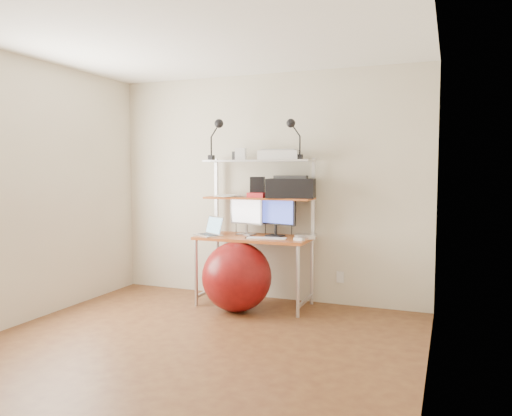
{
  "coord_description": "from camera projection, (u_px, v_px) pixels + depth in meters",
  "views": [
    {
      "loc": [
        1.93,
        -3.43,
        1.44
      ],
      "look_at": [
        0.13,
        1.15,
        1.07
      ],
      "focal_mm": 35.0,
      "sensor_mm": 36.0,
      "label": 1
    }
  ],
  "objects": [
    {
      "name": "box_white",
      "position": [
        241.0,
        154.0,
        5.38
      ],
      "size": [
        0.13,
        0.11,
        0.13
      ],
      "primitive_type": "cube",
      "rotation": [
        0.0,
        0.0,
        0.19
      ],
      "color": "silver",
      "rests_on": "top_shelf"
    },
    {
      "name": "printer",
      "position": [
        291.0,
        187.0,
        5.23
      ],
      "size": [
        0.54,
        0.41,
        0.23
      ],
      "rotation": [
        0.0,
        0.0,
        0.17
      ],
      "color": "black",
      "rests_on": "mid_shelf"
    },
    {
      "name": "mac_mini",
      "position": [
        306.0,
        236.0,
        5.16
      ],
      "size": [
        0.24,
        0.24,
        0.04
      ],
      "primitive_type": "cube",
      "rotation": [
        0.0,
        0.0,
        0.17
      ],
      "color": "silver",
      "rests_on": "desktop"
    },
    {
      "name": "wall_outlet",
      "position": [
        340.0,
        277.0,
        5.32
      ],
      "size": [
        0.08,
        0.01,
        0.12
      ],
      "primitive_type": "cube",
      "color": "silver",
      "rests_on": "room"
    },
    {
      "name": "monitor_black",
      "position": [
        276.0,
        213.0,
        5.28
      ],
      "size": [
        0.48,
        0.18,
        0.49
      ],
      "rotation": [
        0.0,
        0.0,
        -0.25
      ],
      "color": "black",
      "rests_on": "desktop"
    },
    {
      "name": "clip_lamp_right",
      "position": [
        293.0,
        130.0,
        5.12
      ],
      "size": [
        0.17,
        0.09,
        0.42
      ],
      "color": "black",
      "rests_on": "top_shelf"
    },
    {
      "name": "box_grey",
      "position": [
        237.0,
        156.0,
        5.48
      ],
      "size": [
        0.11,
        0.11,
        0.09
      ],
      "primitive_type": "cube",
      "rotation": [
        0.0,
        0.0,
        0.23
      ],
      "color": "#313133",
      "rests_on": "top_shelf"
    },
    {
      "name": "monitor_silver",
      "position": [
        247.0,
        213.0,
        5.42
      ],
      "size": [
        0.4,
        0.17,
        0.44
      ],
      "rotation": [
        0.0,
        0.0,
        -0.17
      ],
      "color": "#A6A6AB",
      "rests_on": "desktop"
    },
    {
      "name": "exercise_ball",
      "position": [
        237.0,
        277.0,
        5.09
      ],
      "size": [
        0.71,
        0.71,
        0.71
      ],
      "primitive_type": "sphere",
      "color": "maroon",
      "rests_on": "floor"
    },
    {
      "name": "red_box",
      "position": [
        257.0,
        195.0,
        5.29
      ],
      "size": [
        0.19,
        0.14,
        0.05
      ],
      "primitive_type": "cube",
      "rotation": [
        0.0,
        0.0,
        -0.06
      ],
      "color": "red",
      "rests_on": "mid_shelf"
    },
    {
      "name": "clip_lamp_left",
      "position": [
        217.0,
        130.0,
        5.37
      ],
      "size": [
        0.17,
        0.1,
        0.44
      ],
      "color": "black",
      "rests_on": "top_shelf"
    },
    {
      "name": "computer_desk",
      "position": [
        257.0,
        216.0,
        5.32
      ],
      "size": [
        1.2,
        0.6,
        1.57
      ],
      "color": "#B15322",
      "rests_on": "ground"
    },
    {
      "name": "scanner",
      "position": [
        279.0,
        155.0,
        5.26
      ],
      "size": [
        0.45,
        0.33,
        0.11
      ],
      "rotation": [
        0.0,
        0.0,
        0.14
      ],
      "color": "silver",
      "rests_on": "top_shelf"
    },
    {
      "name": "paper_stack",
      "position": [
        228.0,
        196.0,
        5.49
      ],
      "size": [
        0.39,
        0.4,
        0.02
      ],
      "color": "white",
      "rests_on": "mid_shelf"
    },
    {
      "name": "laptop",
      "position": [
        211.0,
        232.0,
        5.34
      ],
      "size": [
        0.38,
        0.36,
        0.26
      ],
      "rotation": [
        0.0,
        0.0,
        -0.58
      ],
      "color": "silver",
      "rests_on": "desktop"
    },
    {
      "name": "room",
      "position": [
        187.0,
        195.0,
        3.9
      ],
      "size": [
        3.6,
        3.6,
        3.6
      ],
      "color": "brown",
      "rests_on": "ground"
    },
    {
      "name": "mouse",
      "position": [
        299.0,
        239.0,
        4.97
      ],
      "size": [
        0.11,
        0.08,
        0.03
      ],
      "primitive_type": "cube",
      "rotation": [
        0.0,
        0.0,
        -0.27
      ],
      "color": "silver",
      "rests_on": "desktop"
    },
    {
      "name": "nas_cube",
      "position": [
        257.0,
        187.0,
        5.35
      ],
      "size": [
        0.18,
        0.18,
        0.22
      ],
      "primitive_type": "cube",
      "rotation": [
        0.0,
        0.0,
        0.27
      ],
      "color": "black",
      "rests_on": "mid_shelf"
    },
    {
      "name": "phone",
      "position": [
        250.0,
        237.0,
        5.17
      ],
      "size": [
        0.08,
        0.13,
        0.01
      ],
      "primitive_type": "cube",
      "rotation": [
        0.0,
        0.0,
        0.1
      ],
      "color": "black",
      "rests_on": "desktop"
    },
    {
      "name": "keyboard",
      "position": [
        266.0,
        238.0,
        5.1
      ],
      "size": [
        0.42,
        0.18,
        0.01
      ],
      "primitive_type": "cube",
      "rotation": [
        0.0,
        0.0,
        0.17
      ],
      "color": "silver",
      "rests_on": "desktop"
    }
  ]
}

